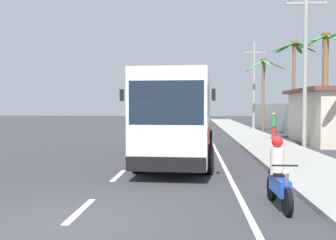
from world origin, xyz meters
name	(u,v)px	position (x,y,z in m)	size (l,w,h in m)	color
ground_plane	(65,225)	(0.00, 0.00, 0.00)	(160.00, 160.00, 0.00)	#303035
sidewalk_kerb	(289,156)	(6.80, 10.00, 0.07)	(3.20, 90.00, 0.14)	gray
lane_markings	(191,146)	(2.37, 14.49, 0.00)	(3.84, 71.00, 0.01)	white
coach_bus_foreground	(182,114)	(1.97, 9.67, 1.98)	(3.30, 11.53, 3.82)	silver
coach_bus_far_lane	(162,109)	(-1.58, 40.26, 1.98)	(3.07, 10.68, 3.81)	white
motorcycle_beside_bus	(278,178)	(4.48, 1.66, 0.66)	(0.56, 1.96, 1.62)	black
pedestrian_near_kerb	(274,125)	(7.76, 17.75, 1.07)	(0.36, 0.36, 1.77)	red
utility_pole_mid	(305,58)	(8.78, 14.46, 5.01)	(2.26, 0.24, 9.64)	#9E9E99
utility_pole_far	(254,84)	(8.32, 29.50, 4.43)	(2.11, 0.24, 8.44)	#9E9E99
palm_nearest	(325,69)	(10.52, 16.34, 4.56)	(3.42, 3.44, 6.90)	brown
palm_third	(263,76)	(8.82, 27.52, 5.03)	(3.73, 3.98, 6.78)	brown
palm_farthest	(294,64)	(10.16, 22.14, 5.58)	(3.52, 3.18, 7.43)	brown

